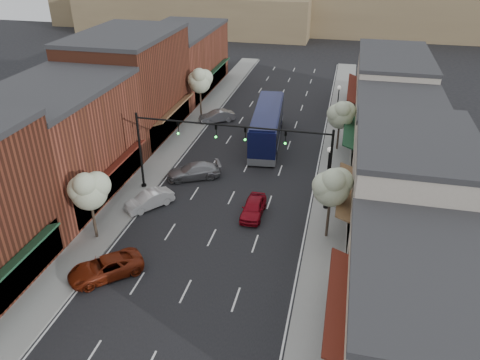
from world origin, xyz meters
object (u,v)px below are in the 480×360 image
Objects in this scene: tree_right_near at (332,186)px; tree_left_far at (200,80)px; lamp_post_near at (328,163)px; tree_right_far at (341,114)px; parked_car_b at (149,200)px; signal_mast_right at (300,155)px; parked_car_a at (106,268)px; red_hatchback at (253,207)px; parked_car_c at (194,171)px; coach_bus at (267,125)px; lamp_post_far at (338,98)px; tree_left_near at (89,189)px; parked_car_e at (217,116)px; signal_mast_left at (165,142)px.

tree_right_near is 27.56m from tree_left_far.
lamp_post_near is (-0.55, 6.56, -1.45)m from tree_right_near.
tree_right_far is 21.11m from parked_car_b.
signal_mast_right is 16.71m from parked_car_a.
red_hatchback is (-3.24, -2.22, -3.92)m from signal_mast_right.
parked_car_c is (1.97, 5.69, 0.04)m from parked_car_b.
coach_bus is at bearing 102.85° from parked_car_b.
parked_car_c is at bearing -124.82° from lamp_post_far.
tree_left_near is (-16.60, -4.00, -0.23)m from tree_right_near.
parked_car_a is 1.18× the size of parked_car_b.
parked_car_e is at bearing -25.53° from tree_left_far.
tree_left_near is 1.28× the size of lamp_post_far.
signal_mast_left is 24.14m from lamp_post_far.
signal_mast_left is 1.34× the size of tree_left_far.
parked_car_e is at bearing 113.82° from red_hatchback.
lamp_post_near is at bearing -90.00° from lamp_post_far.
tree_left_near is 6.51m from parked_car_b.
signal_mast_right is 20.19m from lamp_post_far.
signal_mast_left is 1.38× the size of tree_right_near.
lamp_post_far is at bearing 93.88° from tree_right_far.
parked_car_e is (-8.37, 19.08, -0.01)m from red_hatchback.
signal_mast_left reaches higher than parked_car_a.
tree_left_near is 32.35m from lamp_post_far.
lamp_post_far is 0.91× the size of parked_car_a.
parked_car_a is at bearing -129.80° from red_hatchback.
coach_bus is 2.60× the size of parked_car_a.
tree_left_far is 1.26× the size of parked_car_a.
lamp_post_near reaches higher than parked_car_e.
signal_mast_right is 1.51× the size of tree_right_far.
lamp_post_far is 10.46m from coach_bus.
parked_car_e is (-0.36, 16.86, -3.93)m from signal_mast_left.
signal_mast_right is 1.00× the size of signal_mast_left.
coach_bus is (-6.94, -7.76, -1.03)m from lamp_post_far.
parked_car_b is (-14.55, 1.07, -3.77)m from tree_right_near.
tree_right_far is at bearing -7.44° from coach_bus.
tree_left_near reaches higher than coach_bus.
tree_left_near is 12.64m from red_hatchback.
tree_left_far reaches higher than parked_car_c.
parked_car_a is 28.61m from parked_car_e.
tree_left_far is (-13.87, 17.95, -0.02)m from signal_mast_right.
parked_car_a is (2.66, -29.69, -3.93)m from tree_left_far.
parked_car_e is at bearing 138.17° from parked_car_a.
tree_right_near is 17.08m from tree_left_near.
signal_mast_right reaches higher than red_hatchback.
lamp_post_far is (2.18, 20.00, -1.62)m from signal_mast_right.
signal_mast_left is 4.98m from parked_car_b.
tree_left_near is (-13.87, -8.05, -0.40)m from signal_mast_right.
lamp_post_near is 1.06× the size of parked_car_e.
signal_mast_right is 12.27m from tree_right_far.
lamp_post_far is 22.99m from red_hatchback.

